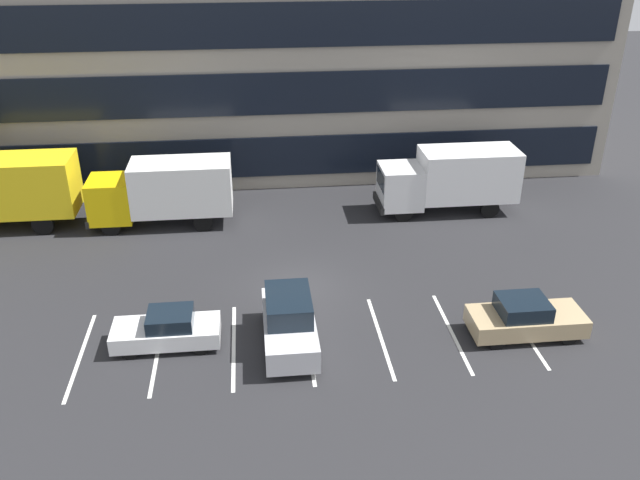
{
  "coord_description": "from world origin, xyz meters",
  "views": [
    {
      "loc": [
        -1.78,
        -24.84,
        14.86
      ],
      "look_at": [
        1.08,
        1.65,
        1.4
      ],
      "focal_mm": 37.51,
      "sensor_mm": 36.0,
      "label": 1
    }
  ],
  "objects_px": {
    "box_truck_yellow": "(164,190)",
    "sedan_white": "(167,330)",
    "box_truck_white": "(450,178)",
    "suv_silver": "(289,322)",
    "box_truck_yellow_all": "(0,189)",
    "sedan_tan": "(525,318)"
  },
  "relations": [
    {
      "from": "box_truck_yellow",
      "to": "sedan_white",
      "type": "bearing_deg",
      "value": -84.3
    },
    {
      "from": "box_truck_yellow",
      "to": "suv_silver",
      "type": "xyz_separation_m",
      "value": [
        5.6,
        -11.19,
        -0.92
      ]
    },
    {
      "from": "box_truck_yellow",
      "to": "sedan_tan",
      "type": "height_order",
      "value": "box_truck_yellow"
    },
    {
      "from": "box_truck_white",
      "to": "box_truck_yellow_all",
      "type": "xyz_separation_m",
      "value": [
        -23.01,
        0.51,
        0.14
      ]
    },
    {
      "from": "box_truck_white",
      "to": "suv_silver",
      "type": "bearing_deg",
      "value": -129.62
    },
    {
      "from": "box_truck_yellow",
      "to": "box_truck_yellow_all",
      "type": "xyz_separation_m",
      "value": [
        -8.11,
        0.56,
        0.17
      ]
    },
    {
      "from": "box_truck_white",
      "to": "suv_silver",
      "type": "distance_m",
      "value": 14.61
    },
    {
      "from": "box_truck_yellow_all",
      "to": "sedan_tan",
      "type": "relative_size",
      "value": 1.82
    },
    {
      "from": "box_truck_yellow",
      "to": "box_truck_white",
      "type": "relative_size",
      "value": 0.98
    },
    {
      "from": "box_truck_white",
      "to": "sedan_tan",
      "type": "xyz_separation_m",
      "value": [
        -0.31,
        -11.6,
        -1.19
      ]
    },
    {
      "from": "box_truck_white",
      "to": "sedan_white",
      "type": "distance_m",
      "value": 17.6
    },
    {
      "from": "box_truck_yellow",
      "to": "sedan_tan",
      "type": "distance_m",
      "value": 18.65
    },
    {
      "from": "box_truck_yellow_all",
      "to": "suv_silver",
      "type": "xyz_separation_m",
      "value": [
        13.71,
        -11.74,
        -1.09
      ]
    },
    {
      "from": "box_truck_white",
      "to": "box_truck_yellow_all",
      "type": "bearing_deg",
      "value": 178.73
    },
    {
      "from": "box_truck_yellow_all",
      "to": "suv_silver",
      "type": "bearing_deg",
      "value": -40.58
    },
    {
      "from": "suv_silver",
      "to": "sedan_white",
      "type": "bearing_deg",
      "value": 174.94
    },
    {
      "from": "box_truck_yellow_all",
      "to": "sedan_white",
      "type": "relative_size",
      "value": 1.99
    },
    {
      "from": "box_truck_yellow",
      "to": "sedan_tan",
      "type": "xyz_separation_m",
      "value": [
        14.59,
        -11.55,
        -1.16
      ]
    },
    {
      "from": "box_truck_yellow_all",
      "to": "suv_silver",
      "type": "relative_size",
      "value": 1.77
    },
    {
      "from": "box_truck_yellow",
      "to": "sedan_white",
      "type": "distance_m",
      "value": 10.91
    },
    {
      "from": "suv_silver",
      "to": "sedan_white",
      "type": "height_order",
      "value": "suv_silver"
    },
    {
      "from": "sedan_white",
      "to": "box_truck_white",
      "type": "bearing_deg",
      "value": 38.08
    }
  ]
}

